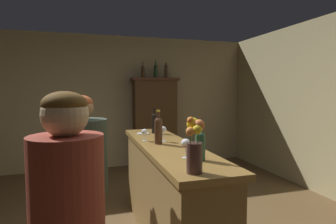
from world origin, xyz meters
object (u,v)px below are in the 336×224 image
(display_cabinet, at_px, (155,121))
(wine_glass_rear, at_px, (163,130))
(wine_bottle_malbec, at_px, (154,122))
(cheese_plate, at_px, (143,134))
(wine_bottle_rose, at_px, (200,144))
(patron_in_grey, at_px, (68,157))
(patron_by_cabinet, at_px, (82,186))
(bar_counter, at_px, (167,193))
(display_bottle_center, at_px, (166,70))
(wine_glass_front, at_px, (144,132))
(display_bottle_left, at_px, (143,71))
(wine_glass_mid, at_px, (186,144))
(wine_bottle_chardonnay, at_px, (158,129))
(flower_arrangement, at_px, (195,144))
(display_bottle_midleft, at_px, (156,70))

(display_cabinet, xyz_separation_m, wine_glass_rear, (-0.56, -2.61, 0.20))
(wine_bottle_malbec, height_order, cheese_plate, wine_bottle_malbec)
(wine_bottle_rose, distance_m, patron_in_grey, 1.55)
(patron_by_cabinet, distance_m, patron_in_grey, 0.90)
(bar_counter, xyz_separation_m, wine_bottle_malbec, (0.05, 0.73, 0.64))
(display_bottle_center, bearing_deg, wine_glass_front, -111.27)
(wine_glass_rear, bearing_deg, display_bottle_left, 82.99)
(wine_glass_mid, relative_size, cheese_plate, 1.02)
(display_cabinet, height_order, display_bottle_left, display_bottle_left)
(wine_glass_mid, bearing_deg, wine_glass_front, 101.03)
(display_bottle_left, relative_size, display_bottle_center, 0.95)
(bar_counter, height_order, wine_glass_mid, wine_glass_mid)
(wine_bottle_chardonnay, distance_m, patron_by_cabinet, 0.94)
(wine_bottle_chardonnay, height_order, wine_glass_rear, wine_bottle_chardonnay)
(flower_arrangement, xyz_separation_m, display_bottle_center, (0.91, 3.74, 0.75))
(wine_bottle_chardonnay, bearing_deg, display_bottle_midleft, 76.39)
(wine_bottle_chardonnay, bearing_deg, flower_arrangement, -91.39)
(display_bottle_midleft, xyz_separation_m, display_bottle_center, (0.22, 0.00, 0.00))
(patron_by_cabinet, bearing_deg, display_bottle_midleft, 28.48)
(flower_arrangement, bearing_deg, patron_in_grey, 121.24)
(wine_glass_mid, height_order, patron_in_grey, patron_in_grey)
(wine_bottle_rose, relative_size, wine_bottle_malbec, 0.93)
(display_bottle_left, xyz_separation_m, patron_by_cabinet, (-1.14, -3.21, -1.11))
(wine_glass_rear, bearing_deg, display_bottle_center, 72.99)
(wine_glass_mid, bearing_deg, display_cabinet, 80.19)
(wine_bottle_chardonnay, xyz_separation_m, wine_glass_mid, (0.06, -0.62, -0.04))
(bar_counter, bearing_deg, wine_bottle_chardonnay, 153.72)
(wine_bottle_rose, distance_m, display_bottle_center, 3.62)
(display_cabinet, height_order, wine_glass_front, display_cabinet)
(wine_bottle_rose, relative_size, wine_glass_mid, 1.92)
(wine_bottle_rose, bearing_deg, wine_glass_rear, 94.07)
(wine_bottle_malbec, xyz_separation_m, display_bottle_center, (0.75, 2.04, 0.80))
(bar_counter, relative_size, wine_glass_rear, 13.86)
(wine_bottle_rose, relative_size, patron_by_cabinet, 0.20)
(wine_bottle_chardonnay, distance_m, wine_glass_rear, 0.14)
(display_bottle_midleft, xyz_separation_m, patron_in_grey, (-1.55, -2.32, -1.10))
(display_bottle_midleft, bearing_deg, wine_glass_front, -106.77)
(wine_glass_rear, bearing_deg, flower_arrangement, -95.41)
(flower_arrangement, bearing_deg, wine_bottle_chardonnay, 88.61)
(wine_glass_front, relative_size, display_bottle_midleft, 0.38)
(display_bottle_midleft, bearing_deg, display_cabinet, 180.00)
(display_cabinet, bearing_deg, display_bottle_center, 0.00)
(display_cabinet, relative_size, wine_bottle_rose, 6.06)
(bar_counter, distance_m, flower_arrangement, 1.20)
(wine_glass_mid, relative_size, display_bottle_left, 0.50)
(wine_bottle_malbec, distance_m, cheese_plate, 0.20)
(wine_glass_rear, relative_size, cheese_plate, 1.06)
(wine_glass_mid, height_order, display_bottle_left, display_bottle_left)
(cheese_plate, bearing_deg, flower_arrangement, -90.07)
(wine_glass_mid, height_order, display_bottle_midleft, display_bottle_midleft)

